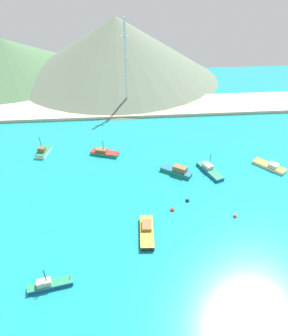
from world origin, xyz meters
TOP-DOWN VIEW (x-y plane):
  - ground at (0.00, 30.00)m, footprint 260.00×280.00m
  - fishing_boat_0 at (20.26, 62.41)m, footprint 6.50×10.84m
  - fishing_boat_1 at (-32.23, 77.25)m, footprint 4.28×7.41m
  - fishing_boat_2 at (10.29, 62.45)m, footprint 9.56×7.90m
  - fishing_boat_3 at (-21.39, 26.93)m, footprint 8.88×3.52m
  - fishing_boat_4 at (-11.95, 75.13)m, footprint 9.74×5.78m
  - fishing_boat_6 at (-1.08, 39.12)m, footprint 3.66×10.29m
  - fishing_boat_7 at (39.62, 63.13)m, footprint 8.92×9.62m
  - buoy_0 at (10.85, 49.75)m, footprint 1.04×1.04m
  - buoy_1 at (6.25, 46.57)m, footprint 1.09×1.09m
  - buoy_2 at (21.60, 42.88)m, footprint 0.93×0.93m
  - beach_strip at (0.00, 112.76)m, footprint 247.00×21.41m
  - hill_west at (-67.62, 163.55)m, footprint 98.09×98.09m
  - hill_central at (-6.48, 155.57)m, footprint 109.77×109.77m
  - radio_tower at (-2.96, 110.76)m, footprint 3.65×2.92m

SIDE VIEW (x-z plane):
  - ground at x=0.00m, z-range -0.50..0.00m
  - buoy_2 at x=21.60m, z-range -0.30..0.63m
  - buoy_0 at x=10.85m, z-range -0.34..0.70m
  - buoy_1 at x=6.25m, z-range -0.36..0.74m
  - beach_strip at x=0.00m, z-range 0.00..1.20m
  - fishing_boat_7 at x=39.62m, z-range -0.33..1.63m
  - fishing_boat_0 at x=20.26m, z-range -2.38..3.93m
  - fishing_boat_3 at x=-21.39m, z-range -1.90..3.47m
  - fishing_boat_4 at x=-11.95m, z-range -1.84..3.42m
  - fishing_boat_6 at x=-1.08m, z-range -0.26..1.88m
  - fishing_boat_1 at x=-32.23m, z-range -2.37..4.29m
  - fishing_boat_2 at x=10.29m, z-range -0.38..2.47m
  - hill_west at x=-67.62m, z-range 0.00..19.80m
  - hill_central at x=-6.48m, z-range 0.00..30.98m
  - radio_tower at x=-2.96m, z-range 0.36..36.83m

